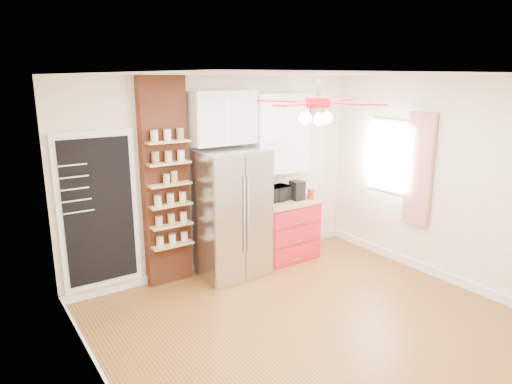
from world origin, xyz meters
TOP-DOWN VIEW (x-y plane):
  - floor at (0.00, 0.00)m, footprint 4.50×4.50m
  - ceiling at (0.00, 0.00)m, footprint 4.50×4.50m
  - wall_back at (0.00, 2.00)m, footprint 4.50×0.02m
  - wall_front at (0.00, -2.00)m, footprint 4.50×0.02m
  - wall_left at (-2.25, 0.00)m, footprint 0.02×4.00m
  - wall_right at (2.25, 0.00)m, footprint 0.02×4.00m
  - chalkboard at (-1.70, 1.96)m, footprint 0.95×0.05m
  - brick_pillar at (-0.85, 1.92)m, footprint 0.60×0.16m
  - fridge at (-0.05, 1.63)m, footprint 0.90×0.70m
  - upper_glass_cabinet at (-0.05, 1.82)m, footprint 0.90×0.35m
  - red_cabinet at (0.92, 1.68)m, footprint 0.94×0.64m
  - upper_shelf_unit at (0.92, 1.85)m, footprint 0.90×0.30m
  - window at (2.23, 0.90)m, footprint 0.04×0.75m
  - curtain at (2.18, 0.35)m, footprint 0.06×0.40m
  - ceiling_fan at (0.00, 0.00)m, footprint 1.40×1.40m
  - toaster_oven at (0.84, 1.77)m, footprint 0.41×0.30m
  - coffee_maker at (1.10, 1.63)m, footprint 0.18×0.20m
  - canister_left at (1.29, 1.54)m, footprint 0.12×0.12m
  - canister_right at (1.29, 1.75)m, footprint 0.11×0.11m
  - pantry_jar_oats at (-0.89, 1.77)m, footprint 0.09×0.09m
  - pantry_jar_beans at (-0.78, 1.79)m, footprint 0.12×0.12m

SIDE VIEW (x-z plane):
  - floor at x=0.00m, z-range 0.00..0.00m
  - red_cabinet at x=0.92m, z-range 0.00..0.90m
  - fridge at x=-0.05m, z-range 0.00..1.75m
  - canister_right at x=1.29m, z-range 0.90..1.04m
  - canister_left at x=1.29m, z-range 0.90..1.05m
  - toaster_oven at x=0.84m, z-range 0.90..1.11m
  - coffee_maker at x=1.10m, z-range 0.90..1.18m
  - chalkboard at x=-1.70m, z-range 0.12..2.08m
  - wall_back at x=0.00m, z-range 0.00..2.70m
  - wall_front at x=0.00m, z-range 0.00..2.70m
  - wall_left at x=-2.25m, z-range 0.00..2.70m
  - wall_right at x=2.25m, z-range 0.00..2.70m
  - brick_pillar at x=-0.85m, z-range 0.00..2.70m
  - pantry_jar_oats at x=-0.89m, z-range 1.37..1.49m
  - pantry_jar_beans at x=-0.78m, z-range 1.37..1.51m
  - curtain at x=2.18m, z-range 0.67..2.23m
  - window at x=2.23m, z-range 1.02..2.08m
  - upper_shelf_unit at x=0.92m, z-range 1.30..2.45m
  - upper_glass_cabinet at x=-0.05m, z-range 1.80..2.50m
  - ceiling_fan at x=0.00m, z-range 2.20..2.65m
  - ceiling at x=0.00m, z-range 2.70..2.70m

